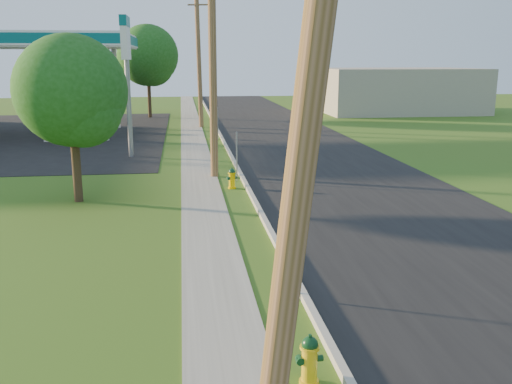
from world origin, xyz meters
TOP-DOWN VIEW (x-y plane):
  - road at (4.50, 10.00)m, footprint 8.00×120.00m
  - curb at (0.50, 10.00)m, footprint 0.15×120.00m
  - sidewalk at (-1.25, 10.00)m, footprint 1.50×120.00m
  - utility_pole_near at (-0.60, -1.00)m, footprint 1.40×0.32m
  - utility_pole_mid at (-0.60, 17.00)m, footprint 1.40×0.32m
  - utility_pole_far at (-0.60, 35.00)m, footprint 1.40×0.32m
  - sign_post_near at (0.25, 4.20)m, footprint 0.05×0.04m
  - sign_post_mid at (0.25, 16.00)m, footprint 0.05×0.04m
  - sign_post_far at (0.25, 28.20)m, footprint 0.05×0.04m
  - fuel_pump_ne at (-9.50, 30.00)m, footprint 1.20×3.20m
  - fuel_pump_se at (-9.50, 34.00)m, footprint 1.20×3.20m
  - price_pylon at (-4.50, 22.50)m, footprint 0.34×2.04m
  - distant_building at (18.00, 45.00)m, footprint 14.00×10.00m
  - tree_verge at (-5.45, 13.25)m, footprint 3.75×3.75m
  - tree_lot at (-4.49, 42.58)m, footprint 5.05×5.05m
  - hydrant_near at (-0.08, 1.06)m, footprint 0.42×0.38m
  - hydrant_mid at (-0.07, 14.65)m, footprint 0.42×0.37m
  - hydrant_far at (-0.03, 28.50)m, footprint 0.39×0.35m

SIDE VIEW (x-z plane):
  - road at x=4.50m, z-range 0.00..0.02m
  - sidewalk at x=-1.25m, z-range 0.00..0.03m
  - curb at x=0.50m, z-range 0.00..0.15m
  - hydrant_far at x=-0.03m, z-range -0.01..0.76m
  - hydrant_mid at x=-0.07m, z-range -0.01..0.80m
  - hydrant_near at x=-0.08m, z-range -0.01..0.81m
  - fuel_pump_ne at x=-9.50m, z-range -0.23..1.67m
  - fuel_pump_se at x=-9.50m, z-range -0.23..1.67m
  - sign_post_near at x=0.25m, z-range 0.00..2.00m
  - sign_post_mid at x=0.25m, z-range 0.00..2.00m
  - sign_post_far at x=0.25m, z-range 0.00..2.00m
  - distant_building at x=18.00m, z-range 0.00..4.00m
  - tree_verge at x=-5.45m, z-range 0.82..6.51m
  - utility_pole_near at x=-0.60m, z-range 0.06..9.54m
  - utility_pole_far at x=-0.60m, z-range 0.05..9.56m
  - tree_lot at x=-4.49m, z-range 1.10..8.76m
  - utility_pole_mid at x=-0.60m, z-range 0.05..9.85m
  - price_pylon at x=-4.50m, z-range 2.01..8.86m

